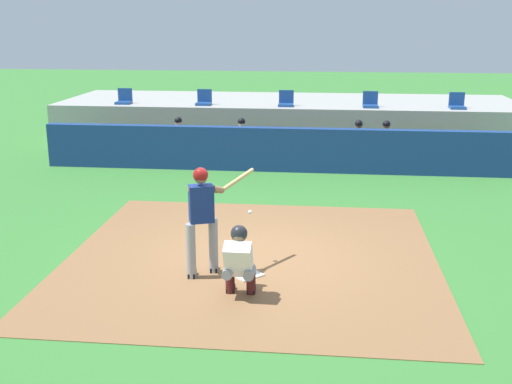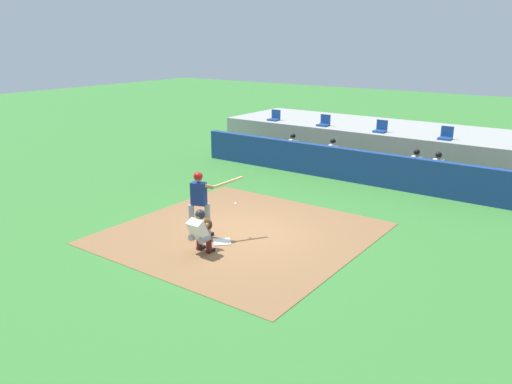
# 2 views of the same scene
# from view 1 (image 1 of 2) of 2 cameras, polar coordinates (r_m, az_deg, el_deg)

# --- Properties ---
(ground_plane) EXTENTS (80.00, 80.00, 0.00)m
(ground_plane) POSITION_cam_1_polar(r_m,az_deg,el_deg) (11.03, -0.40, -5.98)
(ground_plane) COLOR #387A33
(dirt_infield) EXTENTS (6.40, 6.40, 0.01)m
(dirt_infield) POSITION_cam_1_polar(r_m,az_deg,el_deg) (11.03, -0.40, -5.95)
(dirt_infield) COLOR olive
(dirt_infield) RESTS_ON ground
(home_plate) EXTENTS (0.62, 0.62, 0.02)m
(home_plate) POSITION_cam_1_polar(r_m,az_deg,el_deg) (10.28, -0.91, -7.48)
(home_plate) COLOR white
(home_plate) RESTS_ON dirt_infield
(batter_at_plate) EXTENTS (0.97, 1.17, 1.80)m
(batter_at_plate) POSITION_cam_1_polar(r_m,az_deg,el_deg) (10.00, -4.84, -2.03)
(batter_at_plate) COLOR #99999E
(batter_at_plate) RESTS_ON ground
(catcher_crouched) EXTENTS (0.48, 1.74, 1.13)m
(catcher_crouched) POSITION_cam_1_polar(r_m,az_deg,el_deg) (9.34, -1.56, -6.05)
(catcher_crouched) COLOR gray
(catcher_crouched) RESTS_ON ground
(dugout_wall) EXTENTS (13.00, 0.30, 1.20)m
(dugout_wall) POSITION_cam_1_polar(r_m,az_deg,el_deg) (17.09, 2.11, 3.88)
(dugout_wall) COLOR navy
(dugout_wall) RESTS_ON ground
(dugout_bench) EXTENTS (11.80, 0.44, 0.45)m
(dugout_bench) POSITION_cam_1_polar(r_m,az_deg,el_deg) (18.14, 2.33, 3.35)
(dugout_bench) COLOR olive
(dugout_bench) RESTS_ON ground
(dugout_player_0) EXTENTS (0.49, 0.70, 1.30)m
(dugout_player_0) POSITION_cam_1_polar(r_m,az_deg,el_deg) (18.34, -7.13, 4.81)
(dugout_player_0) COLOR #939399
(dugout_player_0) RESTS_ON ground
(dugout_player_1) EXTENTS (0.49, 0.70, 1.30)m
(dugout_player_1) POSITION_cam_1_polar(r_m,az_deg,el_deg) (18.01, -1.38, 4.73)
(dugout_player_1) COLOR #939399
(dugout_player_1) RESTS_ON ground
(dugout_player_2) EXTENTS (0.49, 0.70, 1.30)m
(dugout_player_2) POSITION_cam_1_polar(r_m,az_deg,el_deg) (17.88, 9.27, 4.46)
(dugout_player_2) COLOR #939399
(dugout_player_2) RESTS_ON ground
(dugout_player_3) EXTENTS (0.49, 0.70, 1.30)m
(dugout_player_3) POSITION_cam_1_polar(r_m,az_deg,el_deg) (17.94, 11.73, 4.37)
(dugout_player_3) COLOR #939399
(dugout_player_3) RESTS_ON ground
(stands_platform) EXTENTS (15.00, 4.40, 1.40)m
(stands_platform) POSITION_cam_1_polar(r_m,az_deg,el_deg) (21.39, 2.97, 6.50)
(stands_platform) COLOR #9E9E99
(stands_platform) RESTS_ON ground
(stadium_seat_0) EXTENTS (0.46, 0.46, 0.48)m
(stadium_seat_0) POSITION_cam_1_polar(r_m,az_deg,el_deg) (20.74, -11.90, 8.24)
(stadium_seat_0) COLOR #1E478C
(stadium_seat_0) RESTS_ON stands_platform
(stadium_seat_1) EXTENTS (0.46, 0.46, 0.48)m
(stadium_seat_1) POSITION_cam_1_polar(r_m,az_deg,el_deg) (20.09, -4.75, 8.29)
(stadium_seat_1) COLOR #1E478C
(stadium_seat_1) RESTS_ON stands_platform
(stadium_seat_2) EXTENTS (0.46, 0.46, 0.48)m
(stadium_seat_2) POSITION_cam_1_polar(r_m,az_deg,el_deg) (19.77, 2.75, 8.21)
(stadium_seat_2) COLOR #1E478C
(stadium_seat_2) RESTS_ON stands_platform
(stadium_seat_3) EXTENTS (0.46, 0.46, 0.48)m
(stadium_seat_3) POSITION_cam_1_polar(r_m,az_deg,el_deg) (19.78, 10.36, 7.98)
(stadium_seat_3) COLOR #1E478C
(stadium_seat_3) RESTS_ON stands_platform
(stadium_seat_4) EXTENTS (0.46, 0.46, 0.48)m
(stadium_seat_4) POSITION_cam_1_polar(r_m,az_deg,el_deg) (20.14, 17.82, 7.63)
(stadium_seat_4) COLOR #1E478C
(stadium_seat_4) RESTS_ON stands_platform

